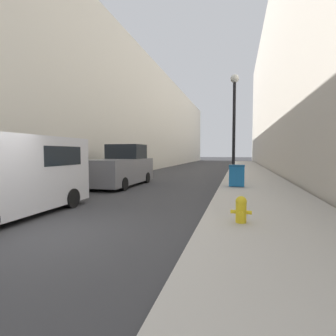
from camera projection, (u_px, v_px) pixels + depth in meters
ground_plane at (36, 237)px, 5.71m from camera, size 200.00×200.00×0.00m
sidewalk_right at (250, 174)px, 21.71m from camera, size 3.75×60.00×0.16m
building_left_glass at (120, 122)px, 33.09m from camera, size 12.00×60.00×11.27m
building_right_stone at (330, 79)px, 26.81m from camera, size 12.00×60.00×18.76m
fire_hydrant at (241, 209)px, 6.24m from camera, size 0.49×0.38×0.64m
trash_bin at (237, 175)px, 12.81m from camera, size 0.74×0.59×1.07m
lamppost at (234, 118)px, 15.14m from camera, size 0.48×0.48×6.15m
white_van at (10, 172)px, 7.46m from camera, size 2.14×5.01×2.31m
pickup_truck at (121, 168)px, 14.50m from camera, size 2.18×5.29×2.29m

